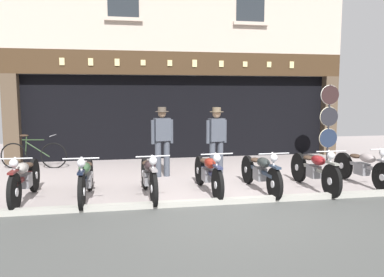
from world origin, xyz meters
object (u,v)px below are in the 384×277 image
tyre_sign_pole (329,117)px  salesman_left (162,138)px  motorcycle_right (314,169)px  motorcycle_far_left (25,178)px  shopkeeper_center (216,137)px  advert_board_near (96,106)px  motorcycle_center_left (149,176)px  leaning_bicycle (33,154)px  motorcycle_center_right (260,171)px  motorcycle_left (86,178)px  motorcycle_far_right (363,167)px  motorcycle_center (208,172)px

tyre_sign_pole → salesman_left: bearing=-168.0°
motorcycle_right → tyre_sign_pole: 3.66m
motorcycle_far_left → shopkeeper_center: (4.17, 1.73, 0.51)m
tyre_sign_pole → advert_board_near: bearing=165.9°
shopkeeper_center → advert_board_near: bearing=-52.5°
motorcycle_center_left → leaning_bicycle: leaning_bicycle is taller
motorcycle_center_right → motorcycle_right: (1.18, -0.06, 0.01)m
motorcycle_far_left → motorcycle_center_right: bearing=179.4°
tyre_sign_pole → leaning_bicycle: (-8.40, 0.63, -0.96)m
motorcycle_right → salesman_left: bearing=-31.1°
motorcycle_center_left → leaning_bicycle: size_ratio=1.14×
motorcycle_left → motorcycle_far_right: size_ratio=1.07×
motorcycle_center_left → tyre_sign_pole: bearing=-155.6°
advert_board_near → shopkeeper_center: bearing=-41.2°
motorcycle_center_left → motorcycle_far_left: bearing=-7.4°
motorcycle_far_left → motorcycle_right: size_ratio=1.00×
motorcycle_center_left → motorcycle_far_right: motorcycle_center_left is taller
motorcycle_center_right → shopkeeper_center: (-0.49, 1.85, 0.52)m
motorcycle_left → motorcycle_center_right: motorcycle_left is taller
shopkeeper_center → tyre_sign_pole: tyre_sign_pole is taller
tyre_sign_pole → shopkeeper_center: bearing=-164.4°
motorcycle_right → motorcycle_center: bearing=-3.1°
motorcycle_right → tyre_sign_pole: tyre_sign_pole is taller
motorcycle_right → salesman_left: salesman_left is taller
motorcycle_left → tyre_sign_pole: (6.70, 2.86, 0.91)m
motorcycle_center_left → shopkeeper_center: bearing=-137.6°
tyre_sign_pole → leaning_bicycle: 8.48m
motorcycle_center_left → motorcycle_center: 1.22m
advert_board_near → motorcycle_far_right: bearing=-36.6°
motorcycle_far_right → motorcycle_center_right: bearing=-1.5°
motorcycle_far_right → motorcycle_left: bearing=-2.8°
motorcycle_far_right → salesman_left: size_ratio=1.15×
motorcycle_center_left → motorcycle_left: bearing=-5.6°
tyre_sign_pole → motorcycle_right: bearing=-124.3°
motorcycle_center_left → shopkeeper_center: (1.83, 1.89, 0.51)m
salesman_left → shopkeeper_center: size_ratio=1.01×
tyre_sign_pole → leaning_bicycle: tyre_sign_pole is taller
motorcycle_center_left → salesman_left: size_ratio=1.19×
motorcycle_center_left → advert_board_near: 4.93m
motorcycle_center → tyre_sign_pole: bearing=-149.3°
leaning_bicycle → tyre_sign_pole: bearing=94.1°
motorcycle_center_right → motorcycle_center_left: bearing=-0.9°
tyre_sign_pole → leaning_bicycle: size_ratio=1.28×
motorcycle_center → shopkeeper_center: shopkeeper_center is taller
motorcycle_right → tyre_sign_pole: bearing=-124.0°
motorcycle_left → tyre_sign_pole: tyre_sign_pole is taller
motorcycle_left → motorcycle_right: (4.70, -0.06, 0.00)m
shopkeeper_center → tyre_sign_pole: size_ratio=0.74×
motorcycle_right → salesman_left: size_ratio=1.23×
advert_board_near → motorcycle_center: bearing=-60.9°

